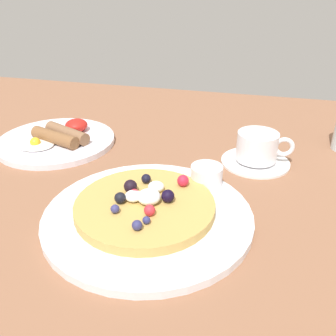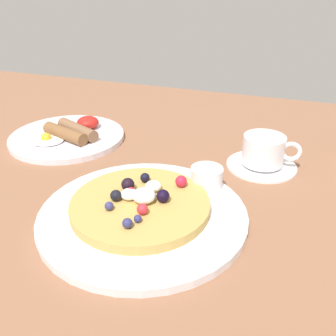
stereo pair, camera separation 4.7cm
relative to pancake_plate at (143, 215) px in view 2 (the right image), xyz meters
name	(u,v)px [view 2 (the right image)]	position (x,y,z in m)	size (l,w,h in m)	color
ground_plane	(128,200)	(-0.05, 0.06, -0.02)	(2.06, 1.18, 0.03)	brown
pancake_plate	(143,215)	(0.00, 0.00, 0.00)	(0.30, 0.30, 0.01)	white
pancake_with_berries	(140,203)	(-0.01, 0.01, 0.01)	(0.20, 0.20, 0.03)	tan
syrup_ramekin	(207,177)	(0.07, 0.10, 0.02)	(0.05, 0.05, 0.03)	white
breakfast_plate	(67,137)	(-0.26, 0.21, 0.00)	(0.24, 0.24, 0.01)	white
fried_breakfast	(72,130)	(-0.24, 0.21, 0.02)	(0.13, 0.14, 0.03)	brown
coffee_saucer	(261,165)	(0.14, 0.22, 0.00)	(0.12, 0.12, 0.01)	white
coffee_cup	(264,149)	(0.14, 0.22, 0.03)	(0.10, 0.07, 0.05)	white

